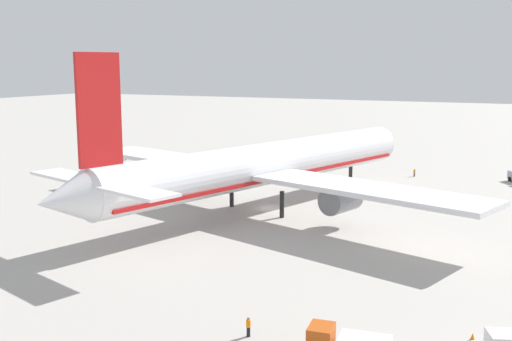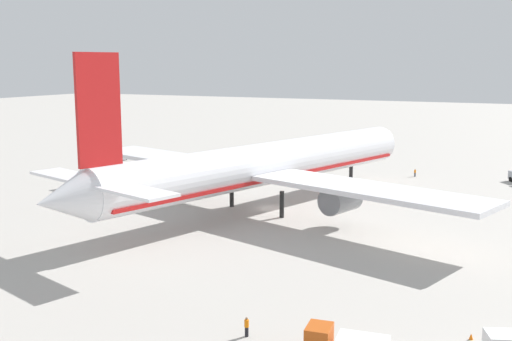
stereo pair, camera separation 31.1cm
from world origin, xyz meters
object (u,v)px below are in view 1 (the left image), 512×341
at_px(ground_worker_4, 248,327).
at_px(ground_worker_0, 414,173).
at_px(baggage_cart_1, 120,157).
at_px(airliner, 264,165).
at_px(traffic_cone_0, 473,336).

bearing_deg(ground_worker_4, ground_worker_0, 1.46).
distance_m(baggage_cart_1, ground_worker_0, 69.45).
distance_m(airliner, traffic_cone_0, 50.37).
bearing_deg(ground_worker_0, baggage_cart_1, 96.71).
bearing_deg(traffic_cone_0, airliner, 45.30).
height_order(airliner, traffic_cone_0, airliner).
xyz_separation_m(airliner, traffic_cone_0, (-35.09, -35.46, -6.91)).
bearing_deg(airliner, ground_worker_0, -21.68).
height_order(airliner, baggage_cart_1, airliner).
height_order(baggage_cart_1, ground_worker_0, ground_worker_0).
xyz_separation_m(airliner, baggage_cart_1, (31.97, 53.03, -6.50)).
xyz_separation_m(baggage_cart_1, ground_worker_0, (8.12, -68.97, 0.12)).
bearing_deg(traffic_cone_0, ground_worker_4, 113.74).
relative_size(airliner, ground_worker_4, 44.36).
relative_size(baggage_cart_1, ground_worker_0, 2.25).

